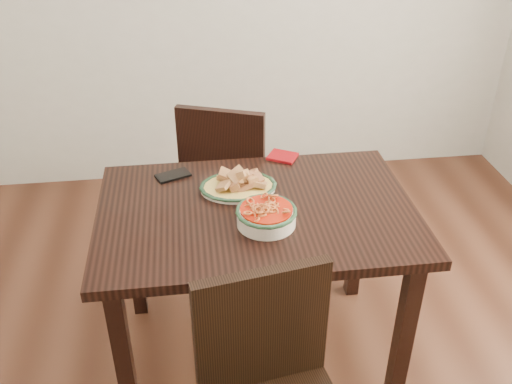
{
  "coord_description": "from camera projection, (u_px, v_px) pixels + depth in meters",
  "views": [
    {
      "loc": [
        -0.33,
        -1.64,
        1.93
      ],
      "look_at": [
        -0.1,
        0.15,
        0.81
      ],
      "focal_mm": 40.0,
      "sensor_mm": 36.0,
      "label": 1
    }
  ],
  "objects": [
    {
      "name": "napkin",
      "position": [
        283.0,
        156.0,
        2.48
      ],
      "size": [
        0.15,
        0.14,
        0.01
      ],
      "primitive_type": "cube",
      "rotation": [
        0.0,
        0.0,
        -0.52
      ],
      "color": "maroon",
      "rests_on": "dining_table"
    },
    {
      "name": "noodle_bowl",
      "position": [
        266.0,
        214.0,
        2.03
      ],
      "size": [
        0.22,
        0.22,
        0.08
      ],
      "color": "beige",
      "rests_on": "dining_table"
    },
    {
      "name": "floor",
      "position": [
        283.0,
        370.0,
        2.44
      ],
      "size": [
        3.5,
        3.5,
        0.0
      ],
      "primitive_type": "plane",
      "color": "#3C1E13",
      "rests_on": "ground"
    },
    {
      "name": "dining_table",
      "position": [
        257.0,
        230.0,
        2.2
      ],
      "size": [
        1.2,
        0.8,
        0.75
      ],
      "color": "black",
      "rests_on": "ground"
    },
    {
      "name": "smartphone",
      "position": [
        173.0,
        175.0,
        2.34
      ],
      "size": [
        0.15,
        0.12,
        0.01
      ],
      "primitive_type": "cube",
      "rotation": [
        0.0,
        0.0,
        0.39
      ],
      "color": "black",
      "rests_on": "dining_table"
    },
    {
      "name": "chair_far",
      "position": [
        228.0,
        173.0,
        2.87
      ],
      "size": [
        0.54,
        0.54,
        0.89
      ],
      "rotation": [
        0.0,
        0.0,
        2.79
      ],
      "color": "black",
      "rests_on": "ground"
    },
    {
      "name": "fish_plate",
      "position": [
        238.0,
        180.0,
        2.24
      ],
      "size": [
        0.3,
        0.23,
        0.11
      ],
      "color": "beige",
      "rests_on": "dining_table"
    }
  ]
}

